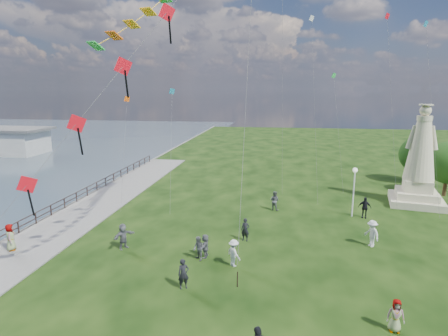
% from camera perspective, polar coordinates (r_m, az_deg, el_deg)
% --- Properties ---
extents(waterfront, '(200.00, 200.00, 1.51)m').
position_cam_1_polar(waterfront, '(31.98, -26.13, -8.62)').
color(waterfront, '#364252').
rests_on(waterfront, ground).
extents(statue, '(5.33, 5.33, 9.20)m').
position_cam_1_polar(statue, '(38.52, 27.61, 0.05)').
color(statue, '#BEB090').
rests_on(statue, ground).
extents(lamppost, '(0.39, 0.39, 4.18)m').
position_cam_1_polar(lamppost, '(32.69, 19.24, -1.97)').
color(lamppost, silver).
rests_on(lamppost, ground).
extents(tree_row, '(7.64, 14.11, 5.46)m').
position_cam_1_polar(tree_row, '(44.19, 30.45, 0.75)').
color(tree_row, '#382314').
rests_on(tree_row, ground).
extents(person_0, '(0.72, 0.64, 1.66)m').
position_cam_1_polar(person_0, '(20.86, -6.20, -15.76)').
color(person_0, black).
rests_on(person_0, ground).
extents(person_1, '(0.83, 0.87, 1.54)m').
position_cam_1_polar(person_1, '(23.85, -3.92, -12.16)').
color(person_1, '#595960').
rests_on(person_1, ground).
extents(person_2, '(1.16, 1.16, 1.68)m').
position_cam_1_polar(person_2, '(23.07, 1.51, -12.82)').
color(person_2, silver).
rests_on(person_2, ground).
extents(person_4, '(0.78, 0.51, 1.53)m').
position_cam_1_polar(person_4, '(19.18, 24.70, -19.76)').
color(person_4, '#595960').
rests_on(person_4, ground).
extents(person_5, '(1.43, 1.76, 1.75)m').
position_cam_1_polar(person_5, '(26.24, -15.11, -10.00)').
color(person_5, '#595960').
rests_on(person_5, ground).
extents(person_6, '(0.66, 0.50, 1.63)m').
position_cam_1_polar(person_6, '(26.67, 3.26, -9.37)').
color(person_6, black).
rests_on(person_6, ground).
extents(person_7, '(0.97, 0.80, 1.71)m').
position_cam_1_polar(person_7, '(33.40, 7.69, -4.95)').
color(person_7, '#595960').
rests_on(person_7, ground).
extents(person_8, '(1.14, 1.34, 1.85)m').
position_cam_1_polar(person_8, '(27.56, 21.60, -9.26)').
color(person_8, silver).
rests_on(person_8, ground).
extents(person_9, '(1.13, 0.77, 1.77)m').
position_cam_1_polar(person_9, '(33.26, 20.63, -5.65)').
color(person_9, black).
rests_on(person_9, ground).
extents(person_10, '(0.89, 1.03, 1.80)m').
position_cam_1_polar(person_10, '(28.59, -29.76, -9.32)').
color(person_10, '#595960').
rests_on(person_10, ground).
extents(person_11, '(0.67, 1.43, 1.51)m').
position_cam_1_polar(person_11, '(24.27, -2.87, -11.75)').
color(person_11, '#595960').
rests_on(person_11, ground).
extents(red_kite_train, '(12.02, 9.35, 18.27)m').
position_cam_1_polar(red_kite_train, '(21.85, -15.70, 13.55)').
color(red_kite_train, black).
rests_on(red_kite_train, ground).
extents(small_kites, '(28.04, 14.31, 33.37)m').
position_cam_1_polar(small_kites, '(37.77, 10.96, 16.70)').
color(small_kites, teal).
rests_on(small_kites, ground).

